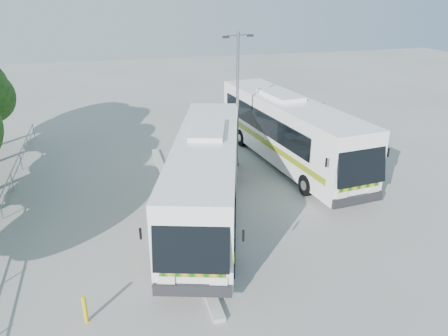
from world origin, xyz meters
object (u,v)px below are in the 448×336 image
object	(u,v)px
lamppost	(237,96)
bollard	(85,309)
coach_main	(206,174)
coach_adjacent	(288,130)

from	to	relation	value
lamppost	bollard	size ratio (longest dim) A/B	7.86
coach_main	bollard	size ratio (longest dim) A/B	13.65
coach_main	lamppost	xyz separation A→B (m)	(3.02, 5.20, 2.19)
coach_adjacent	bollard	distance (m)	15.68
bollard	lamppost	bearing A→B (deg)	53.32
lamppost	coach_main	bearing A→B (deg)	-134.91
coach_main	coach_adjacent	xyz separation A→B (m)	(6.01, 4.86, 0.09)
lamppost	bollard	world-z (taller)	lamppost
coach_adjacent	coach_main	bearing A→B (deg)	-146.95
coach_adjacent	bollard	size ratio (longest dim) A/B	14.28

